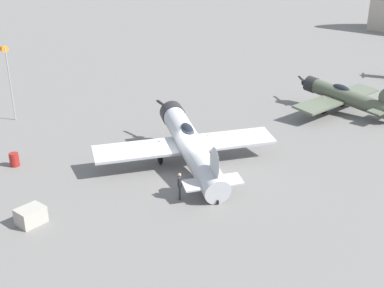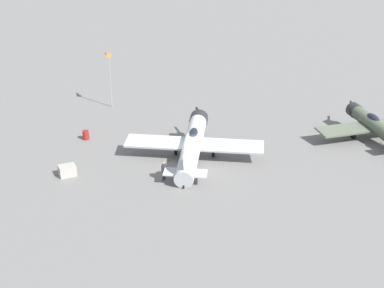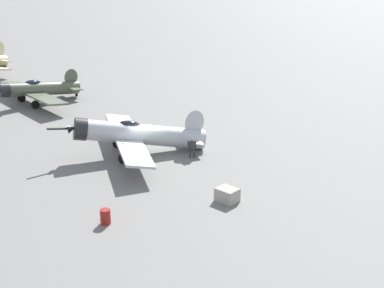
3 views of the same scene
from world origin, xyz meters
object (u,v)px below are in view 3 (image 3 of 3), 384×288
ground_crew_mechanic (192,146)px  fuel_drum (105,217)px  equipment_crate (227,195)px  airplane_foreground (136,134)px  airplane_mid_apron (36,89)px

ground_crew_mechanic → fuel_drum: size_ratio=1.76×
equipment_crate → fuel_drum: 7.83m
airplane_foreground → ground_crew_mechanic: (-3.06, 3.03, -0.65)m
airplane_foreground → equipment_crate: size_ratio=7.88×
airplane_foreground → airplane_mid_apron: airplane_foreground is taller
ground_crew_mechanic → equipment_crate: bearing=16.0°
fuel_drum → equipment_crate: bearing=168.1°
airplane_mid_apron → equipment_crate: (-1.69, 28.35, -1.02)m
airplane_foreground → airplane_mid_apron: size_ratio=1.07×
ground_crew_mechanic → equipment_crate: ground_crew_mechanic is taller
fuel_drum → ground_crew_mechanic: bearing=-149.9°
equipment_crate → fuel_drum: size_ratio=1.70×
ground_crew_mechanic → fuel_drum: ground_crew_mechanic is taller
airplane_foreground → equipment_crate: bearing=113.4°
airplane_foreground → ground_crew_mechanic: size_ratio=7.61×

